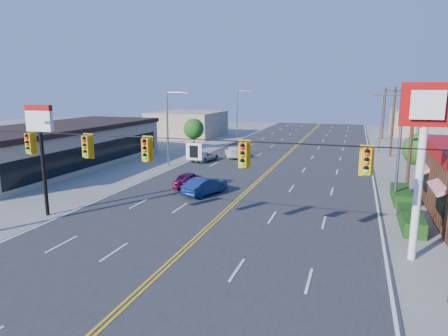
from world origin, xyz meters
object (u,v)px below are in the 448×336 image
(pizza_hut_sign, at_px, (41,137))
(signal_span, at_px, (168,162))
(car_magenta, at_px, (188,180))
(car_white, at_px, (234,152))
(kfc_pylon, at_px, (423,136))
(car_silver, at_px, (205,157))
(car_blue, at_px, (205,187))

(pizza_hut_sign, bearing_deg, signal_span, -20.19)
(car_magenta, relative_size, car_white, 0.86)
(signal_span, distance_m, car_white, 30.02)
(kfc_pylon, distance_m, car_magenta, 19.54)
(signal_span, xyz_separation_m, kfc_pylon, (11.12, 4.00, 1.16))
(car_magenta, distance_m, car_silver, 12.29)
(kfc_pylon, height_order, pizza_hut_sign, kfc_pylon)
(pizza_hut_sign, bearing_deg, car_magenta, 58.60)
(car_white, bearing_deg, signal_span, 78.58)
(car_blue, xyz_separation_m, car_white, (-2.95, 17.24, -0.03))
(pizza_hut_sign, distance_m, car_blue, 12.20)
(signal_span, height_order, kfc_pylon, signal_span)
(car_magenta, relative_size, car_silver, 0.98)
(signal_span, distance_m, car_silver, 27.16)
(car_magenta, bearing_deg, kfc_pylon, 147.33)
(signal_span, height_order, car_magenta, signal_span)
(car_blue, bearing_deg, car_silver, -49.84)
(car_white, relative_size, car_silver, 1.14)
(signal_span, xyz_separation_m, car_silver, (-8.04, 25.58, -4.34))
(pizza_hut_sign, distance_m, car_magenta, 12.22)
(signal_span, relative_size, car_magenta, 6.37)
(car_magenta, height_order, car_blue, car_blue)
(car_white, height_order, car_silver, car_white)
(car_white, bearing_deg, car_silver, 34.48)
(car_blue, height_order, car_white, car_blue)
(signal_span, relative_size, pizza_hut_sign, 3.55)
(car_magenta, xyz_separation_m, car_silver, (-3.07, 11.89, -0.11))
(kfc_pylon, distance_m, car_white, 30.75)
(car_magenta, bearing_deg, car_blue, 139.56)
(signal_span, relative_size, car_blue, 5.91)
(car_blue, distance_m, car_silver, 14.65)
(pizza_hut_sign, xyz_separation_m, car_blue, (8.11, 7.92, -4.50))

